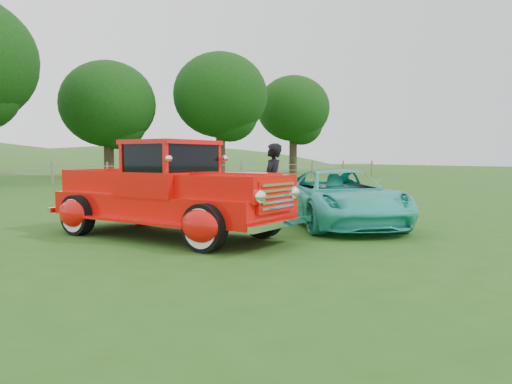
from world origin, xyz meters
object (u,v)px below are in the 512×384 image
tree_mid_east (220,95)px  red_pickup (170,194)px  tree_near_east (108,104)px  man (272,183)px  tree_far_east (293,109)px  teal_sedan (340,198)px

tree_mid_east → red_pickup: (-14.28, -25.53, -5.38)m
tree_near_east → man: (-3.61, -26.91, -4.36)m
tree_mid_east → tree_far_east: 9.49m
tree_far_east → red_pickup: (-23.28, -28.53, -5.06)m
man → tree_far_east: bearing=-163.2°
tree_far_east → red_pickup: tree_far_east is taller
red_pickup → tree_far_east: bearing=25.8°
tree_mid_east → tree_near_east: bearing=166.0°
tree_near_east → teal_sedan: (-2.59, -28.02, -4.65)m
tree_far_east → red_pickup: bearing=-129.2°
tree_near_east → tree_mid_east: tree_mid_east is taller
tree_near_east → teal_sedan: 28.52m
tree_mid_east → man: bearing=-115.0°
tree_far_east → teal_sedan: 35.40m
teal_sedan → tree_far_east: bearing=78.6°
tree_mid_east → man: tree_mid_east is taller
red_pickup → tree_near_east: bearing=52.2°
tree_far_east → teal_sedan: bearing=-124.0°
tree_near_east → man: tree_near_east is taller
man → teal_sedan: bearing=95.7°
teal_sedan → man: size_ratio=2.43×
tree_near_east → teal_sedan: size_ratio=1.92×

